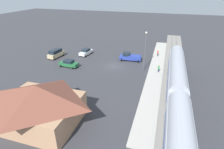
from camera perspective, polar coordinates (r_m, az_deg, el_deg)
ground_plane at (r=43.66m, az=0.48°, el=2.67°), size 200.00×200.00×0.00m
railway_track at (r=42.21m, az=19.02°, el=0.44°), size 4.80×70.00×0.30m
platform at (r=42.12m, az=13.64°, el=1.20°), size 3.20×46.00×0.30m
passenger_train at (r=26.97m, az=20.00°, el=-8.23°), size 2.93×40.37×4.98m
station_building at (r=26.64m, az=-22.03°, el=-8.53°), size 11.03×9.07×5.89m
pedestrian_on_platform at (r=40.75m, az=14.47°, el=1.99°), size 0.36×0.36×1.71m
pedestrian_waiting_far at (r=50.44m, az=14.22°, el=6.70°), size 0.36×0.36×1.71m
sedan_white at (r=51.24m, az=-8.18°, el=7.07°), size 2.49×4.73×1.74m
pickup_blue at (r=46.87m, az=5.71°, el=5.57°), size 5.51×2.73×2.14m
sedan_green at (r=44.11m, az=-13.43°, el=3.41°), size 4.63×2.55×1.74m
suv_tan at (r=50.98m, az=-17.21°, el=6.37°), size 2.58×5.11×2.22m
light_pole_near_platform at (r=40.07m, az=10.38°, el=8.41°), size 0.44×0.44×8.85m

